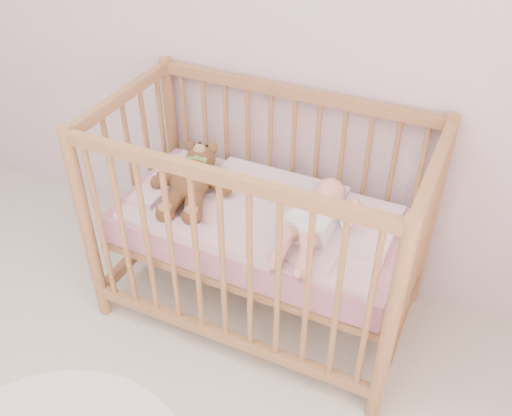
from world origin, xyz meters
The scene contains 5 objects.
crib centered at (0.40, 1.60, 0.50)m, with size 1.36×0.76×1.00m, color #A67346, non-canonical shape.
mattress centered at (0.40, 1.60, 0.49)m, with size 1.22×0.62×0.13m, color pink.
blanket centered at (0.40, 1.60, 0.56)m, with size 1.10×0.58×0.06m, color #EEA4B8, non-canonical shape.
baby centered at (0.64, 1.58, 0.64)m, with size 0.28×0.59×0.14m, color white, non-canonical shape.
teddy_bear centered at (0.07, 1.58, 0.65)m, with size 0.38×0.54×0.15m, color brown, non-canonical shape.
Camera 1 is at (1.18, -0.13, 2.04)m, focal length 40.00 mm.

